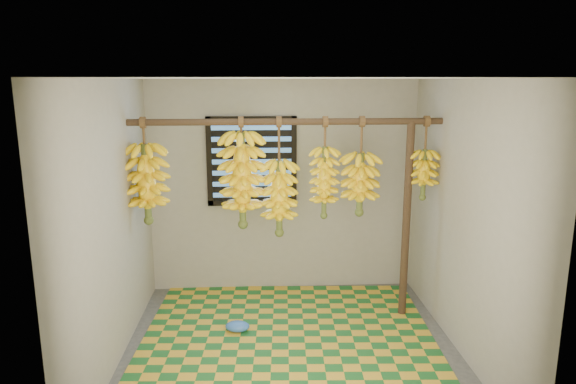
{
  "coord_description": "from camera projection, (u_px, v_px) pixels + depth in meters",
  "views": [
    {
      "loc": [
        -0.28,
        -4.19,
        2.38
      ],
      "look_at": [
        0.0,
        0.55,
        1.35
      ],
      "focal_mm": 32.0,
      "sensor_mm": 36.0,
      "label": 1
    }
  ],
  "objects": [
    {
      "name": "banana_bunch_a",
      "position": [
        147.0,
        184.0,
        4.91
      ],
      "size": [
        0.4,
        0.4,
        1.02
      ],
      "color": "brown",
      "rests_on": "hanging_pole"
    },
    {
      "name": "banana_bunch_b",
      "position": [
        242.0,
        180.0,
        4.96
      ],
      "size": [
        0.42,
        0.42,
        1.07
      ],
      "color": "brown",
      "rests_on": "hanging_pole"
    },
    {
      "name": "wall_left",
      "position": [
        112.0,
        226.0,
        4.27
      ],
      "size": [
        0.01,
        3.0,
        2.4
      ],
      "primitive_type": "cube",
      "color": "gray",
      "rests_on": "floor"
    },
    {
      "name": "window",
      "position": [
        252.0,
        162.0,
        5.71
      ],
      "size": [
        1.0,
        0.04,
        1.0
      ],
      "color": "black",
      "rests_on": "wall_back"
    },
    {
      "name": "banana_bunch_f",
      "position": [
        424.0,
        174.0,
        5.05
      ],
      "size": [
        0.28,
        0.28,
        0.82
      ],
      "color": "brown",
      "rests_on": "hanging_pole"
    },
    {
      "name": "woven_mat",
      "position": [
        288.0,
        331.0,
        4.98
      ],
      "size": [
        2.85,
        2.33,
        0.01
      ],
      "primitive_type": "cube",
      "rotation": [
        0.0,
        0.0,
        -0.05
      ],
      "color": "#1B5D26",
      "rests_on": "floor"
    },
    {
      "name": "banana_bunch_e",
      "position": [
        360.0,
        184.0,
        5.03
      ],
      "size": [
        0.35,
        0.35,
        0.97
      ],
      "color": "brown",
      "rests_on": "hanging_pole"
    },
    {
      "name": "plastic_bag",
      "position": [
        237.0,
        326.0,
        4.96
      ],
      "size": [
        0.26,
        0.2,
        0.1
      ],
      "primitive_type": "ellipsoid",
      "rotation": [
        0.0,
        0.0,
        -0.12
      ],
      "color": "blue",
      "rests_on": "woven_mat"
    },
    {
      "name": "banana_bunch_c",
      "position": [
        279.0,
        198.0,
        5.02
      ],
      "size": [
        0.34,
        0.34,
        1.16
      ],
      "color": "brown",
      "rests_on": "hanging_pole"
    },
    {
      "name": "ceiling",
      "position": [
        292.0,
        78.0,
        4.09
      ],
      "size": [
        3.0,
        3.0,
        0.01
      ],
      "primitive_type": "cube",
      "color": "silver",
      "rests_on": "wall_back"
    },
    {
      "name": "support_post",
      "position": [
        406.0,
        221.0,
        5.15
      ],
      "size": [
        0.08,
        0.08,
        2.0
      ],
      "primitive_type": "cylinder",
      "color": "#452F20",
      "rests_on": "floor"
    },
    {
      "name": "banana_bunch_d",
      "position": [
        324.0,
        182.0,
        5.01
      ],
      "size": [
        0.29,
        0.29,
        1.0
      ],
      "color": "brown",
      "rests_on": "hanging_pole"
    },
    {
      "name": "wall_right",
      "position": [
        465.0,
        220.0,
        4.44
      ],
      "size": [
        0.01,
        3.0,
        2.4
      ],
      "primitive_type": "cube",
      "color": "gray",
      "rests_on": "floor"
    },
    {
      "name": "hanging_pole",
      "position": [
        287.0,
        122.0,
        4.86
      ],
      "size": [
        3.0,
        0.06,
        0.06
      ],
      "primitive_type": "cylinder",
      "rotation": [
        0.0,
        1.57,
        0.0
      ],
      "color": "#452F20",
      "rests_on": "wall_left"
    },
    {
      "name": "floor",
      "position": [
        292.0,
        352.0,
        4.61
      ],
      "size": [
        3.0,
        3.0,
        0.01
      ],
      "primitive_type": "cube",
      "color": "#434343",
      "rests_on": "ground"
    },
    {
      "name": "wall_back",
      "position": [
        283.0,
        187.0,
        5.82
      ],
      "size": [
        3.0,
        0.01,
        2.4
      ],
      "primitive_type": "cube",
      "color": "gray",
      "rests_on": "floor"
    }
  ]
}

